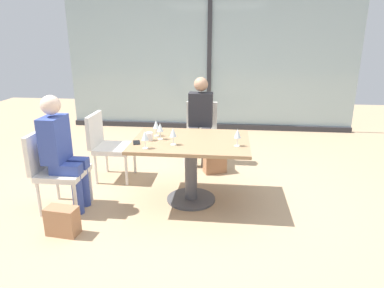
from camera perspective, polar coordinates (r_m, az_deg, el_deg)
The scene contains 17 objects.
ground_plane at distance 4.10m, azimuth -0.15°, elevation -9.10°, with size 12.00×12.00×0.00m, color tan.
window_wall_backdrop at distance 6.87m, azimuth 2.85°, elevation 12.44°, with size 5.55×0.10×2.70m.
dining_table_main at distance 3.88m, azimuth -0.16°, elevation -1.80°, with size 1.27×0.95×0.73m.
chair_near_window at distance 5.15m, azimuth 1.46°, elevation 2.51°, with size 0.46×0.51×0.87m.
chair_side_end at distance 4.01m, azimuth -21.69°, elevation -3.37°, with size 0.50×0.46×0.87m.
chair_far_left at distance 4.65m, azimuth -13.76°, elevation 0.26°, with size 0.50×0.46×0.87m.
person_near_window at distance 5.00m, azimuth 1.37°, elevation 4.43°, with size 0.34×0.39×1.26m.
person_side_end at distance 3.89m, azimuth -20.61°, elevation -0.67°, with size 0.39×0.34×1.26m.
wine_glass_0 at distance 3.54m, azimuth -7.72°, elevation 1.30°, with size 0.07×0.07×0.18m.
wine_glass_1 at distance 3.96m, azimuth -5.90°, elevation 3.16°, with size 0.07×0.07×0.18m.
wine_glass_2 at distance 3.83m, azimuth -5.24°, elevation 2.68°, with size 0.07×0.07×0.18m.
wine_glass_3 at distance 3.63m, azimuth -3.10°, elevation 1.86°, with size 0.07×0.07×0.18m.
wine_glass_4 at distance 3.61m, azimuth 7.48°, elevation 1.66°, with size 0.07×0.07×0.18m.
coffee_cup at distance 3.83m, azimuth -7.03°, elevation 1.24°, with size 0.08×0.08×0.09m, color white.
cell_phone_on_table at distance 3.77m, azimuth -9.09°, elevation 0.24°, with size 0.07×0.14×0.01m, color black.
handbag_0 at distance 4.82m, azimuth 3.75°, elevation -3.08°, with size 0.30×0.16×0.28m, color #A3704C.
handbag_1 at distance 3.62m, azimuth -20.46°, elevation -11.73°, with size 0.30×0.16×0.28m, color #A3704C.
Camera 1 is at (0.40, -3.63, 1.86)m, focal length 32.56 mm.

